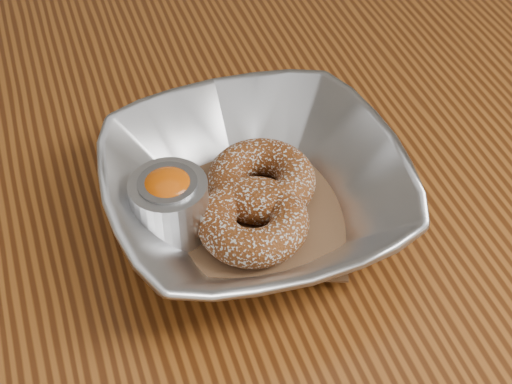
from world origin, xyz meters
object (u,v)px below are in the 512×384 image
object	(u,v)px
table	(299,265)
donut_back	(261,180)
donut_front	(253,221)
serving_bowl	(256,192)
ramekin	(170,203)

from	to	relation	value
table	donut_back	distance (m)	0.13
donut_back	donut_front	bearing A→B (deg)	-117.00
serving_bowl	table	bearing A→B (deg)	19.57
table	ramekin	xyz separation A→B (m)	(-0.12, -0.01, 0.14)
donut_back	serving_bowl	bearing A→B (deg)	-122.48
donut_front	table	bearing A→B (deg)	35.76
donut_front	ramekin	world-z (taller)	ramekin
table	ramekin	size ratio (longest dim) A/B	19.56
serving_bowl	donut_front	size ratio (longest dim) A/B	2.74
table	ramekin	distance (m)	0.18
donut_back	table	bearing A→B (deg)	2.75
donut_back	ramekin	distance (m)	0.08
donut_back	donut_front	size ratio (longest dim) A/B	1.01
donut_front	ramekin	size ratio (longest dim) A/B	1.44
table	donut_front	size ratio (longest dim) A/B	13.59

